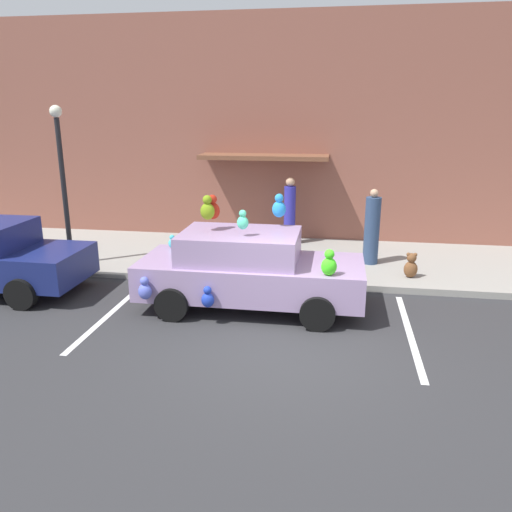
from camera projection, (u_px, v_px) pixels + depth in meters
ground_plane at (286, 349)px, 8.41m from camera, size 60.00×60.00×0.00m
sidewalk at (306, 260)px, 13.13m from camera, size 24.00×4.00×0.15m
storefront_building at (314, 133)px, 14.29m from camera, size 24.00×1.25×6.40m
parking_stripe_front at (409, 333)px, 9.04m from camera, size 0.12×3.60×0.01m
parking_stripe_rear at (111, 313)px, 9.91m from camera, size 0.12×3.60×0.01m
plush_covered_car at (248, 269)px, 9.99m from camera, size 4.38×2.09×2.25m
teddy_bear_on_sidewalk at (411, 266)px, 11.47m from camera, size 0.31×0.25×0.58m
street_lamp_post at (62, 169)px, 11.92m from camera, size 0.28×0.28×3.78m
pedestrian_near_shopfront at (290, 213)px, 14.17m from camera, size 0.32×0.32×1.88m
pedestrian_walking_past at (372, 230)px, 12.37m from camera, size 0.37×0.37×1.85m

